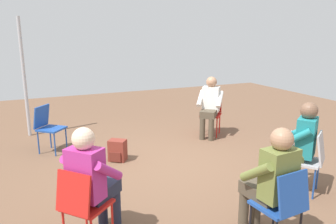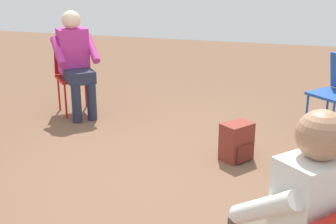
% 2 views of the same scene
% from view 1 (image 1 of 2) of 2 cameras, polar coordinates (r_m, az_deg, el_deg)
% --- Properties ---
extents(ground_plane, '(14.00, 14.00, 0.00)m').
position_cam_1_polar(ground_plane, '(5.34, 0.39, -9.59)').
color(ground_plane, brown).
extents(chair_east, '(0.47, 0.43, 0.85)m').
position_cam_1_polar(chair_east, '(3.47, 19.31, -14.79)').
color(chair_east, '#1E4799').
rests_on(chair_east, ground).
extents(chair_southeast, '(0.58, 0.59, 0.85)m').
position_cam_1_polar(chair_southeast, '(3.40, -14.70, -15.06)').
color(chair_southeast, red).
rests_on(chair_southeast, ground).
extents(chair_northeast, '(0.58, 0.57, 0.85)m').
position_cam_1_polar(chair_northeast, '(4.76, 23.53, -7.32)').
color(chair_northeast, '#B7B7BC').
rests_on(chair_northeast, ground).
extents(chair_southwest, '(0.58, 0.59, 0.85)m').
position_cam_1_polar(chair_southwest, '(6.24, -20.20, -2.18)').
color(chair_southwest, '#1E4799').
rests_on(chair_southwest, ground).
extents(chair_northwest, '(0.59, 0.58, 0.85)m').
position_cam_1_polar(chair_northwest, '(6.96, 7.54, 0.12)').
color(chair_northwest, red).
rests_on(chair_northwest, ground).
extents(person_with_laptop, '(0.64, 0.63, 1.24)m').
position_cam_1_polar(person_with_laptop, '(4.72, 21.71, -4.80)').
color(person_with_laptop, '#4C4233').
rests_on(person_with_laptop, ground).
extents(person_in_olive, '(0.54, 0.52, 1.24)m').
position_cam_1_polar(person_in_olive, '(3.49, 17.52, -10.92)').
color(person_in_olive, '#4C4233').
rests_on(person_in_olive, ground).
extents(person_in_white, '(0.63, 0.63, 1.24)m').
position_cam_1_polar(person_in_white, '(6.76, 7.32, 1.44)').
color(person_in_white, '#4C4233').
rests_on(person_in_white, ground).
extents(person_in_magenta, '(0.63, 0.63, 1.24)m').
position_cam_1_polar(person_in_magenta, '(3.43, -13.11, -11.03)').
color(person_in_magenta, '#23283D').
rests_on(person_in_magenta, ground).
extents(backpack_near_laptop_user, '(0.33, 0.34, 0.36)m').
position_cam_1_polar(backpack_near_laptop_user, '(5.62, -8.77, -6.82)').
color(backpack_near_laptop_user, maroon).
rests_on(backpack_near_laptop_user, ground).
extents(tent_pole_near, '(0.07, 0.07, 2.43)m').
position_cam_1_polar(tent_pole_near, '(7.27, -23.76, 5.42)').
color(tent_pole_near, '#B2B2B7').
rests_on(tent_pole_near, ground).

